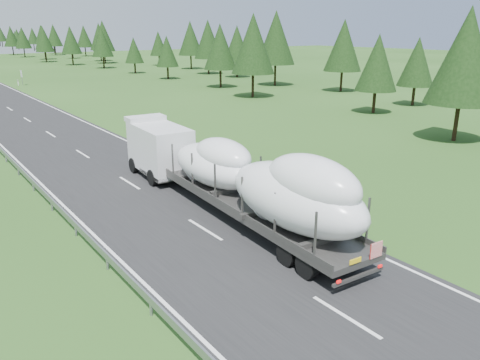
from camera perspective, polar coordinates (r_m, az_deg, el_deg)
ground at (r=16.98m, az=12.74°, el=-15.98°), size 400.00×400.00×0.00m
highway_sign at (r=91.09m, az=-25.10°, el=11.54°), size 0.08×0.90×2.60m
tree_line_right at (r=123.35m, az=-12.93°, el=16.31°), size 28.21×330.13×12.41m
boat_truck at (r=23.87m, az=-0.57°, el=0.85°), size 3.74×20.15×4.50m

